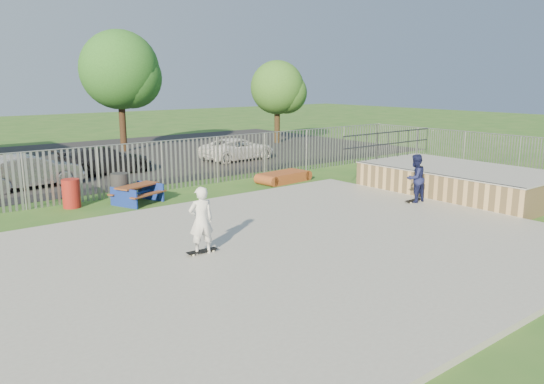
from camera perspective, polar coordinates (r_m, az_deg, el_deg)
ground at (r=14.02m, az=1.80°, el=-6.30°), size 120.00×120.00×0.00m
concrete_slab at (r=14.00m, az=1.80°, el=-6.01°), size 15.00×12.00×0.15m
quarter_pipe at (r=21.64m, az=19.46°, el=1.11°), size 5.50×7.05×2.19m
fence at (r=17.92m, az=-5.26°, el=1.03°), size 26.04×16.02×2.00m
picnic_table at (r=19.73m, az=-14.26°, el=-0.20°), size 2.00×1.83×0.69m
funbox at (r=23.15m, az=1.26°, el=1.62°), size 2.25×1.30×0.43m
trash_bin_red at (r=19.76m, az=-20.79°, el=-0.14°), size 0.60×0.60×1.01m
trash_bin_grey at (r=20.04m, az=-16.02°, el=0.44°), size 0.64×0.64×1.07m
parking_lot at (r=30.69m, az=-21.86°, el=2.96°), size 40.00×18.00×0.02m
car_silver at (r=23.90m, az=-24.74°, el=2.05°), size 4.35×1.96×1.39m
car_dark at (r=26.26m, az=-17.55°, el=3.31°), size 4.53×2.00×1.29m
car_white at (r=29.42m, az=-3.71°, el=4.65°), size 4.46×2.30×1.20m
tree_mid at (r=34.00m, az=-16.09°, el=12.49°), size 4.74×4.74×7.32m
tree_right at (r=37.17m, az=0.56°, el=11.15°), size 3.67×3.67×5.67m
skateboard_a at (r=19.42m, az=15.01°, el=-0.92°), size 0.80×0.21×0.08m
skateboard_b at (r=13.43m, az=-7.53°, el=-6.39°), size 0.81×0.25×0.08m
skater_navy at (r=19.26m, az=15.14°, el=1.43°), size 0.83×0.65×1.70m
skater_white at (r=13.20m, az=-7.63°, el=-3.04°), size 0.70×0.54×1.70m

